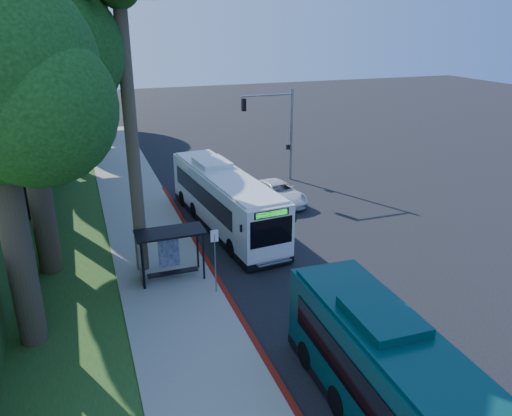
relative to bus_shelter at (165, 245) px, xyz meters
name	(u,v)px	position (x,y,z in m)	size (l,w,h in m)	color
ground	(283,236)	(7.26, 2.86, -1.81)	(140.00, 140.00, 0.00)	black
sidewalk	(157,254)	(-0.04, 2.86, -1.75)	(4.50, 70.00, 0.12)	gray
red_curb	(219,281)	(2.26, -1.14, -1.74)	(0.25, 30.00, 0.13)	maroon
grass_verge	(45,233)	(-5.74, 7.86, -1.78)	(8.00, 70.00, 0.06)	#234719
bus_shelter	(165,245)	(0.00, 0.00, 0.00)	(3.20, 1.51, 2.55)	black
stop_sign_pole	(215,253)	(1.86, -2.14, 0.28)	(0.35, 0.06, 3.17)	gray
traffic_signal_pole	(279,124)	(11.04, 12.86, 2.62)	(4.10, 0.30, 7.00)	gray
palm_tree	(120,3)	(-0.94, 1.36, 10.57)	(4.20, 4.20, 14.40)	#4C3F2D
tree_0	(16,33)	(-5.14, 2.84, 9.40)	(8.40, 8.00, 15.70)	#382B1E
tree_1	(4,0)	(-6.12, 10.84, 10.92)	(10.50, 10.00, 18.26)	#382B1E
tree_2	(45,39)	(-4.64, 18.84, 8.67)	(8.82, 8.40, 15.12)	#382B1E
tree_3	(20,17)	(-6.62, 26.84, 10.17)	(10.08, 9.60, 17.28)	#382B1E
tree_4	(57,41)	(-4.14, 34.84, 7.92)	(8.40, 8.00, 14.14)	#382B1E
tree_5	(68,45)	(-3.16, 42.84, 7.16)	(7.35, 7.00, 12.86)	#382B1E
white_bus	(224,198)	(4.51, 5.45, -0.02)	(3.75, 12.47, 3.66)	silver
teal_bus	(415,406)	(4.63, -12.69, -0.03)	(2.89, 12.28, 3.64)	#093635
pickup	(278,193)	(9.14, 8.21, -1.10)	(2.34, 5.07, 1.41)	silver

